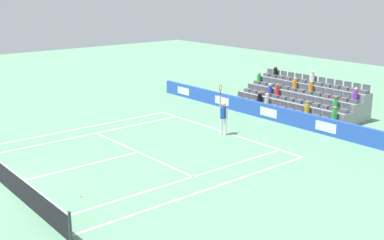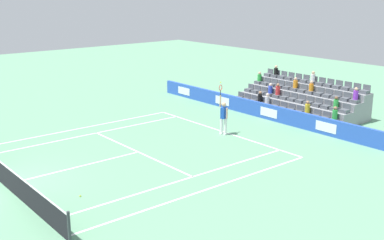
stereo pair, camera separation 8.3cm
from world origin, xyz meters
TOP-DOWN VIEW (x-y plane):
  - ground_plane at (0.00, 0.00)m, footprint 80.00×80.00m
  - line_baseline at (0.00, -11.89)m, footprint 10.97×0.10m
  - line_service at (0.00, -6.40)m, footprint 8.23×0.10m
  - line_centre_service at (0.00, -3.20)m, footprint 0.10×6.40m
  - line_singles_sideline_left at (4.12, -5.95)m, footprint 0.10×11.89m
  - line_singles_sideline_right at (-4.12, -5.95)m, footprint 0.10×11.89m
  - line_doubles_sideline_left at (5.49, -5.95)m, footprint 0.10×11.89m
  - line_doubles_sideline_right at (-5.49, -5.95)m, footprint 0.10×11.89m
  - line_centre_mark at (0.00, -11.79)m, footprint 0.10×0.20m
  - sponsor_barrier at (0.00, -15.75)m, footprint 20.28×0.22m
  - tennis_net at (0.00, 0.00)m, footprint 11.97×0.10m
  - tennis_player at (-0.45, -11.55)m, footprint 0.54×0.42m
  - stadium_stand at (-0.00, -18.68)m, footprint 8.06×3.80m
  - loose_tennis_ball at (-2.97, -1.84)m, footprint 0.07×0.07m

SIDE VIEW (x-z plane):
  - ground_plane at x=0.00m, z-range 0.00..0.00m
  - line_baseline at x=0.00m, z-range 0.00..0.01m
  - line_service at x=0.00m, z-range 0.00..0.01m
  - line_centre_service at x=0.00m, z-range 0.00..0.01m
  - line_singles_sideline_left at x=4.12m, z-range 0.00..0.01m
  - line_singles_sideline_right at x=-4.12m, z-range 0.00..0.01m
  - line_doubles_sideline_left at x=5.49m, z-range 0.00..0.01m
  - line_doubles_sideline_right at x=-5.49m, z-range 0.00..0.01m
  - line_centre_mark at x=0.00m, z-range 0.00..0.01m
  - loose_tennis_ball at x=-2.97m, z-range 0.00..0.07m
  - sponsor_barrier at x=0.00m, z-range 0.00..0.92m
  - tennis_net at x=0.00m, z-range -0.04..1.03m
  - stadium_stand at x=0.00m, z-range -0.57..1.94m
  - tennis_player at x=-0.45m, z-range -0.43..2.42m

